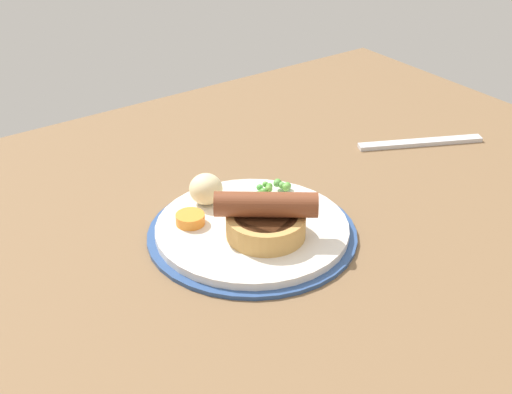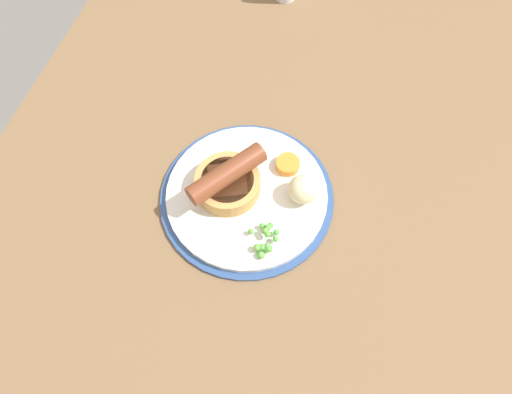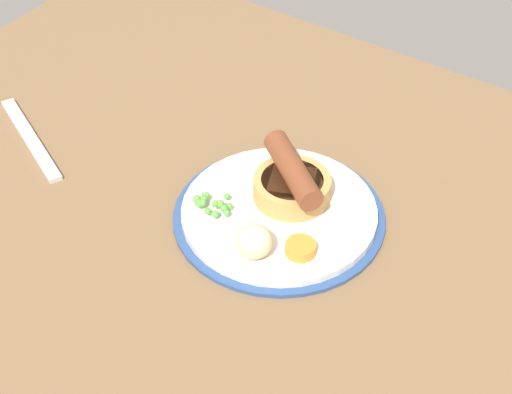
{
  "view_description": "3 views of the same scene",
  "coord_description": "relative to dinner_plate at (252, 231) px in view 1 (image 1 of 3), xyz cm",
  "views": [
    {
      "loc": [
        -39.46,
        -57.41,
        47.05
      ],
      "look_at": [
        0.8,
        -0.53,
        6.73
      ],
      "focal_mm": 50.0,
      "sensor_mm": 36.0,
      "label": 1
    },
    {
      "loc": [
        26.23,
        6.69,
        58.49
      ],
      "look_at": [
        0.56,
        -0.46,
        6.75
      ],
      "focal_mm": 32.0,
      "sensor_mm": 36.0,
      "label": 2
    },
    {
      "loc": [
        -37.58,
        56.36,
        68.64
      ],
      "look_at": [
        0.89,
        -0.17,
        6.81
      ],
      "focal_mm": 60.0,
      "sensor_mm": 36.0,
      "label": 3
    }
  ],
  "objects": [
    {
      "name": "potato_chunk_0",
      "position": [
        -1.53,
        7.21,
        2.67
      ],
      "size": [
        5.58,
        5.58,
        3.68
      ],
      "primitive_type": "ellipsoid",
      "rotation": [
        0.0,
        0.0,
        0.81
      ],
      "color": "beige",
      "rests_on": "dinner_plate"
    },
    {
      "name": "dining_table",
      "position": [
        0.87,
        2.15,
        -2.07
      ],
      "size": [
        110.0,
        80.0,
        3.0
      ],
      "primitive_type": "cube",
      "color": "brown",
      "rests_on": "ground"
    },
    {
      "name": "sausage_pudding",
      "position": [
        0.01,
        -2.58,
        2.94
      ],
      "size": [
        10.54,
        8.81,
        5.31
      ],
      "rotation": [
        0.0,
        0.0,
        5.64
      ],
      "color": "tan",
      "rests_on": "dinner_plate"
    },
    {
      "name": "fork",
      "position": [
        33.01,
        5.58,
        -0.27
      ],
      "size": [
        16.92,
        9.22,
        0.6
      ],
      "primitive_type": "cube",
      "rotation": [
        0.0,
        0.0,
        -0.45
      ],
      "color": "silver",
      "rests_on": "dining_table"
    },
    {
      "name": "carrot_slice_1",
      "position": [
        -5.45,
        4.31,
        1.44
      ],
      "size": [
        4.18,
        4.18,
        1.2
      ],
      "primitive_type": "cylinder",
      "rotation": [
        0.0,
        0.0,
        5.95
      ],
      "color": "orange",
      "rests_on": "dinner_plate"
    },
    {
      "name": "dinner_plate",
      "position": [
        0.0,
        0.0,
        0.0
      ],
      "size": [
        23.63,
        23.63,
        1.4
      ],
      "color": "#2D4C84",
      "rests_on": "dining_table"
    },
    {
      "name": "pea_pile",
      "position": [
        6.36,
        4.25,
        1.71
      ],
      "size": [
        5.0,
        3.69,
        1.67
      ],
      "color": "#5AA242",
      "rests_on": "dinner_plate"
    }
  ]
}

